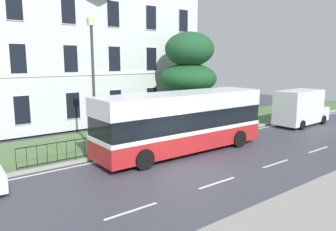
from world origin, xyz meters
name	(u,v)px	position (x,y,z in m)	size (l,w,h in m)	color
ground_plane	(172,165)	(0.00, 1.09, -0.02)	(60.00, 56.00, 0.18)	#3E3F4B
georgian_townhouse	(66,39)	(0.70, 15.65, 6.51)	(19.82, 10.02, 12.70)	silver
iron_verge_railing	(145,137)	(0.70, 4.40, 0.62)	(13.53, 0.04, 0.97)	black
evergreen_tree	(190,86)	(7.23, 7.96, 2.96)	(5.51, 5.51, 6.81)	#423328
single_decker_bus	(183,121)	(1.79, 2.46, 1.67)	(9.73, 2.68, 3.18)	#B12123
white_panel_van	(300,108)	(13.41, 2.54, 1.36)	(5.13, 2.20, 2.66)	white
street_lamp_post	(93,77)	(-2.02, 4.98, 4.00)	(0.36, 0.24, 6.78)	#333338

